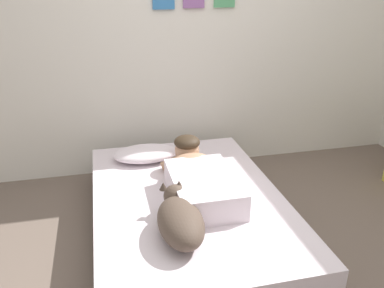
{
  "coord_description": "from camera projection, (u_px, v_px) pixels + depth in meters",
  "views": [
    {
      "loc": [
        -0.84,
        -1.91,
        1.7
      ],
      "look_at": [
        -0.22,
        0.7,
        0.57
      ],
      "focal_mm": 37.05,
      "sensor_mm": 36.0,
      "label": 1
    }
  ],
  "objects": [
    {
      "name": "ground_plane",
      "position": [
        250.0,
        264.0,
        2.55
      ],
      "size": [
        12.42,
        12.42,
        0.0
      ],
      "primitive_type": "plane",
      "color": "#66564C"
    },
    {
      "name": "back_wall",
      "position": [
        193.0,
        33.0,
        3.5
      ],
      "size": [
        4.21,
        0.12,
        2.5
      ],
      "color": "silver",
      "rests_on": "ground"
    },
    {
      "name": "bed",
      "position": [
        188.0,
        215.0,
        2.79
      ],
      "size": [
        1.31,
        1.93,
        0.32
      ],
      "color": "#4C4742",
      "rests_on": "ground"
    },
    {
      "name": "pillow",
      "position": [
        145.0,
        153.0,
        3.23
      ],
      "size": [
        0.52,
        0.32,
        0.11
      ],
      "primitive_type": "ellipsoid",
      "color": "silver",
      "rests_on": "bed"
    },
    {
      "name": "person_lying",
      "position": [
        198.0,
        177.0,
        2.74
      ],
      "size": [
        0.43,
        0.92,
        0.27
      ],
      "color": "silver",
      "rests_on": "bed"
    },
    {
      "name": "dog",
      "position": [
        180.0,
        219.0,
        2.27
      ],
      "size": [
        0.26,
        0.57,
        0.21
      ],
      "color": "#4C3D33",
      "rests_on": "bed"
    },
    {
      "name": "coffee_cup",
      "position": [
        195.0,
        169.0,
        3.0
      ],
      "size": [
        0.12,
        0.09,
        0.07
      ],
      "color": "#D84C47",
      "rests_on": "bed"
    },
    {
      "name": "cell_phone",
      "position": [
        201.0,
        195.0,
        2.71
      ],
      "size": [
        0.07,
        0.14,
        0.01
      ],
      "primitive_type": "cube",
      "color": "black",
      "rests_on": "bed"
    }
  ]
}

